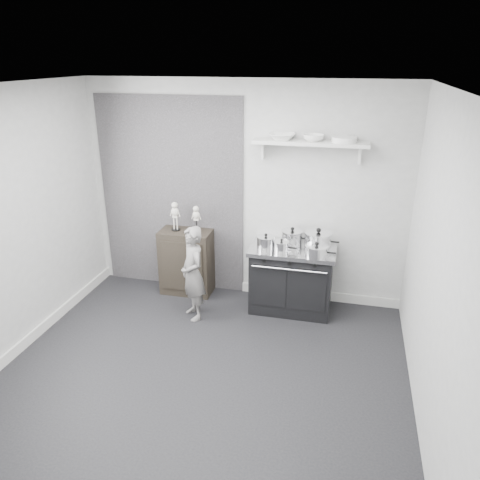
% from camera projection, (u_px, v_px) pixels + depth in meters
% --- Properties ---
extents(ground, '(4.00, 4.00, 0.00)m').
position_uv_depth(ground, '(202.00, 372.00, 4.65)').
color(ground, black).
rests_on(ground, ground).
extents(room_shell, '(4.02, 3.62, 2.71)m').
position_uv_depth(room_shell, '(192.00, 210.00, 4.19)').
color(room_shell, '#AAABA8').
rests_on(room_shell, ground).
extents(wall_shelf, '(1.30, 0.26, 0.24)m').
position_uv_depth(wall_shelf, '(310.00, 144.00, 5.25)').
color(wall_shelf, silver).
rests_on(wall_shelf, room_shell).
extents(stove, '(1.01, 0.63, 0.81)m').
position_uv_depth(stove, '(292.00, 278.00, 5.68)').
color(stove, black).
rests_on(stove, ground).
extents(side_cabinet, '(0.66, 0.38, 0.85)m').
position_uv_depth(side_cabinet, '(187.00, 261.00, 6.10)').
color(side_cabinet, black).
rests_on(side_cabinet, ground).
extents(child, '(0.48, 0.49, 1.14)m').
position_uv_depth(child, '(193.00, 273.00, 5.43)').
color(child, slate).
rests_on(child, ground).
extents(pot_front_left, '(0.30, 0.21, 0.19)m').
position_uv_depth(pot_front_left, '(266.00, 242.00, 5.48)').
color(pot_front_left, silver).
rests_on(pot_front_left, stove).
extents(pot_back_left, '(0.35, 0.26, 0.21)m').
position_uv_depth(pot_back_left, '(292.00, 237.00, 5.63)').
color(pot_back_left, silver).
rests_on(pot_back_left, stove).
extents(pot_back_right, '(0.41, 0.33, 0.24)m').
position_uv_depth(pot_back_right, '(318.00, 240.00, 5.51)').
color(pot_back_right, silver).
rests_on(pot_back_right, stove).
extents(pot_front_right, '(0.35, 0.27, 0.18)m').
position_uv_depth(pot_front_right, '(316.00, 251.00, 5.27)').
color(pot_front_right, silver).
rests_on(pot_front_right, stove).
extents(pot_front_center, '(0.27, 0.19, 0.16)m').
position_uv_depth(pot_front_center, '(281.00, 246.00, 5.41)').
color(pot_front_center, silver).
rests_on(pot_front_center, stove).
extents(skeleton_full, '(0.12, 0.08, 0.43)m').
position_uv_depth(skeleton_full, '(175.00, 214.00, 5.89)').
color(skeleton_full, beige).
rests_on(skeleton_full, side_cabinet).
extents(skeleton_torso, '(0.11, 0.07, 0.39)m').
position_uv_depth(skeleton_torso, '(196.00, 217.00, 5.83)').
color(skeleton_torso, beige).
rests_on(skeleton_torso, side_cabinet).
extents(bowl_large, '(0.30, 0.30, 0.07)m').
position_uv_depth(bowl_large, '(282.00, 137.00, 5.28)').
color(bowl_large, white).
rests_on(bowl_large, wall_shelf).
extents(bowl_small, '(0.24, 0.24, 0.07)m').
position_uv_depth(bowl_small, '(313.00, 138.00, 5.21)').
color(bowl_small, white).
rests_on(bowl_small, wall_shelf).
extents(plate_stack, '(0.27, 0.27, 0.06)m').
position_uv_depth(plate_stack, '(344.00, 140.00, 5.14)').
color(plate_stack, white).
rests_on(plate_stack, wall_shelf).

